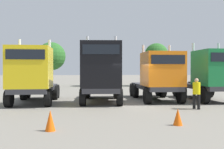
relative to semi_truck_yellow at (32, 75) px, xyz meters
The scene contains 11 objects.
ground 6.39m from the semi_truck_yellow, ahead, with size 200.00×200.00×0.00m, color slate.
semi_truck_yellow is the anchor object (origin of this frame).
semi_truck_black 4.30m from the semi_truck_yellow, ahead, with size 3.06×6.39×4.43m.
semi_truck_orange 8.27m from the semi_truck_yellow, ahead, with size 2.63×6.16×3.90m.
semi_truck_green 11.82m from the semi_truck_yellow, ahead, with size 2.58×5.83×4.05m.
visitor_in_hivis 9.79m from the semi_truck_yellow, 18.04° to the right, with size 0.55×0.55×1.68m.
traffic_cone_near 9.63m from the semi_truck_yellow, 45.00° to the right, with size 0.36×0.36×0.65m, color #F2590C.
traffic_cone_mid 7.47m from the semi_truck_yellow, 74.48° to the right, with size 0.36×0.36×0.74m, color #F2590C.
oak_far_left 17.75m from the semi_truck_yellow, 93.10° to the left, with size 3.72×3.72×5.86m.
oak_far_centre 18.82m from the semi_truck_yellow, 69.97° to the left, with size 3.62×3.62×5.28m.
oak_far_right 21.47m from the semi_truck_yellow, 52.10° to the left, with size 3.23×3.23×5.82m.
Camera 1 is at (-2.99, -14.97, 2.11)m, focal length 39.74 mm.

